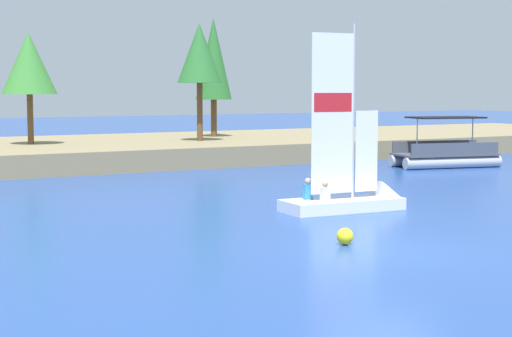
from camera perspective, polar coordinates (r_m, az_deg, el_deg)
ground_plane at (r=20.48m, az=9.40°, el=-5.76°), size 200.00×200.00×0.00m
shore_bank at (r=45.79m, az=-13.44°, el=1.08°), size 80.00×14.63×1.08m
shoreline_tree_left at (r=44.76m, az=-15.56°, el=7.05°), size 2.89×2.89×5.89m
shoreline_tree_midleft at (r=46.25m, az=-3.97°, el=7.97°), size 2.51×2.51×6.59m
shoreline_tree_centre at (r=50.50m, az=-2.98°, el=7.61°), size 2.22×2.22×7.27m
wooden_dock at (r=46.55m, az=12.16°, el=0.79°), size 1.71×4.92×0.44m
sailboat at (r=27.55m, az=7.44°, el=-1.94°), size 4.62×1.84×6.64m
pontoon_boat at (r=43.13m, az=13.02°, el=0.96°), size 5.70×3.32×2.59m
channel_buoy at (r=21.20m, az=6.22°, el=-4.73°), size 0.44×0.44×0.44m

